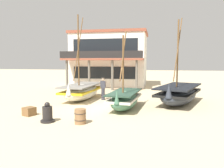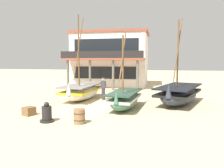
# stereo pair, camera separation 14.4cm
# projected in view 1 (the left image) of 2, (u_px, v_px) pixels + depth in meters

# --- Properties ---
(ground_plane) EXTENTS (120.00, 120.00, 0.00)m
(ground_plane) POSITION_uv_depth(u_px,v_px,m) (109.00, 108.00, 13.53)
(ground_plane) COLOR #CCB78E
(fishing_boat_near_left) EXTENTS (2.14, 4.99, 6.15)m
(fishing_boat_near_left) POSITION_uv_depth(u_px,v_px,m) (82.00, 91.00, 16.53)
(fishing_boat_near_left) COLOR silver
(fishing_boat_near_left) RESTS_ON ground
(fishing_boat_centre_large) EXTENTS (3.60, 5.51, 5.75)m
(fishing_boat_centre_large) POSITION_uv_depth(u_px,v_px,m) (179.00, 94.00, 14.82)
(fishing_boat_centre_large) COLOR #2D333D
(fishing_boat_centre_large) RESTS_ON ground
(fishing_boat_far_right) EXTENTS (1.80, 3.99, 4.69)m
(fishing_boat_far_right) POSITION_uv_depth(u_px,v_px,m) (125.00, 99.00, 13.27)
(fishing_boat_far_right) COLOR #427056
(fishing_boat_far_right) RESTS_ON ground
(fisherman_by_hull) EXTENTS (0.36, 0.26, 1.68)m
(fisherman_by_hull) POSITION_uv_depth(u_px,v_px,m) (103.00, 89.00, 16.43)
(fisherman_by_hull) COLOR #33333D
(fisherman_by_hull) RESTS_ON ground
(capstan_winch) EXTENTS (0.66, 0.66, 0.96)m
(capstan_winch) POSITION_uv_depth(u_px,v_px,m) (47.00, 114.00, 10.41)
(capstan_winch) COLOR black
(capstan_winch) RESTS_ON ground
(wooden_barrel) EXTENTS (0.56, 0.56, 0.70)m
(wooden_barrel) POSITION_uv_depth(u_px,v_px,m) (80.00, 116.00, 10.11)
(wooden_barrel) COLOR olive
(wooden_barrel) RESTS_ON ground
(cargo_crate) EXTENTS (0.70, 0.70, 0.45)m
(cargo_crate) POSITION_uv_depth(u_px,v_px,m) (29.00, 111.00, 11.68)
(cargo_crate) COLOR brown
(cargo_crate) RESTS_ON ground
(harbor_building_main) EXTENTS (8.79, 7.97, 6.30)m
(harbor_building_main) POSITION_uv_depth(u_px,v_px,m) (110.00, 59.00, 26.49)
(harbor_building_main) COLOR white
(harbor_building_main) RESTS_ON ground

